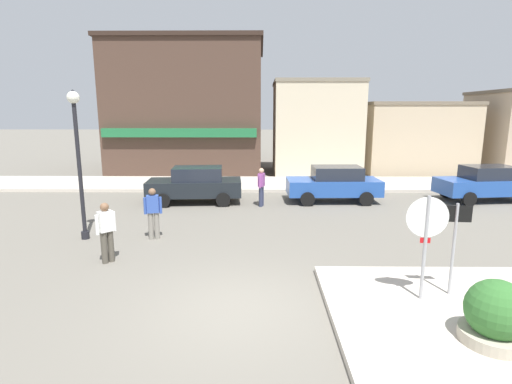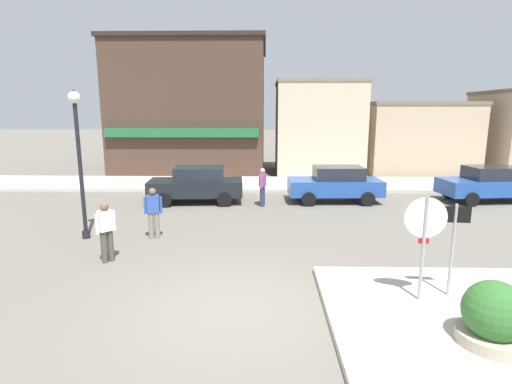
# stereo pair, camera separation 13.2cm
# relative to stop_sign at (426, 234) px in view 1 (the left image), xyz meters

# --- Properties ---
(ground_plane) EXTENTS (160.00, 160.00, 0.00)m
(ground_plane) POSITION_rel_stop_sign_xyz_m (-3.73, -0.23, -1.52)
(ground_plane) COLOR #6B665B
(sidewalk_corner) EXTENTS (6.40, 4.80, 0.15)m
(sidewalk_corner) POSITION_rel_stop_sign_xyz_m (1.25, -0.71, -1.44)
(sidewalk_corner) COLOR beige
(sidewalk_corner) RESTS_ON ground
(kerb_far) EXTENTS (80.00, 4.00, 0.15)m
(kerb_far) POSITION_rel_stop_sign_xyz_m (-3.73, 13.52, -1.44)
(kerb_far) COLOR beige
(kerb_far) RESTS_ON ground
(stop_sign) EXTENTS (0.82, 0.09, 2.30)m
(stop_sign) POSITION_rel_stop_sign_xyz_m (0.00, 0.00, 0.00)
(stop_sign) COLOR #9E9EA3
(stop_sign) RESTS_ON ground
(one_way_sign) EXTENTS (0.60, 0.08, 2.10)m
(one_way_sign) POSITION_rel_stop_sign_xyz_m (0.68, 0.22, -0.19)
(one_way_sign) COLOR #9E9EA3
(one_way_sign) RESTS_ON ground
(planter) EXTENTS (1.10, 1.10, 1.23)m
(planter) POSITION_rel_stop_sign_xyz_m (0.59, -1.56, -0.96)
(planter) COLOR #ADA38E
(planter) RESTS_ON ground
(lamp_post) EXTENTS (0.36, 0.36, 4.54)m
(lamp_post) POSITION_rel_stop_sign_xyz_m (-8.76, 4.25, 1.44)
(lamp_post) COLOR black
(lamp_post) RESTS_ON ground
(parked_car_nearest) EXTENTS (4.12, 2.11, 1.56)m
(parked_car_nearest) POSITION_rel_stop_sign_xyz_m (-6.11, 9.31, -0.71)
(parked_car_nearest) COLOR black
(parked_car_nearest) RESTS_ON ground
(parked_car_second) EXTENTS (4.05, 1.98, 1.56)m
(parked_car_second) POSITION_rel_stop_sign_xyz_m (-0.07, 9.60, -0.71)
(parked_car_second) COLOR #234C9E
(parked_car_second) RESTS_ON ground
(parked_car_third) EXTENTS (4.17, 2.23, 1.56)m
(parked_car_third) POSITION_rel_stop_sign_xyz_m (6.64, 9.80, -0.71)
(parked_car_third) COLOR #234C9E
(parked_car_third) RESTS_ON ground
(pedestrian_crossing_near) EXTENTS (0.31, 0.55, 1.61)m
(pedestrian_crossing_near) POSITION_rel_stop_sign_xyz_m (-3.26, 8.69, -0.65)
(pedestrian_crossing_near) COLOR #2D334C
(pedestrian_crossing_near) RESTS_ON ground
(pedestrian_crossing_far) EXTENTS (0.44, 0.46, 1.61)m
(pedestrian_crossing_far) POSITION_rel_stop_sign_xyz_m (-7.30, 2.29, -0.65)
(pedestrian_crossing_far) COLOR #4C473D
(pedestrian_crossing_far) RESTS_ON ground
(pedestrian_kerb_side) EXTENTS (0.56, 0.29, 1.61)m
(pedestrian_kerb_side) POSITION_rel_stop_sign_xyz_m (-6.60, 4.26, -0.65)
(pedestrian_kerb_side) COLOR gray
(pedestrian_kerb_side) RESTS_ON ground
(building_corner_shop) EXTENTS (9.62, 9.38, 8.23)m
(building_corner_shop) POSITION_rel_stop_sign_xyz_m (-7.96, 19.96, 2.60)
(building_corner_shop) COLOR #473328
(building_corner_shop) RESTS_ON ground
(building_storefront_left_near) EXTENTS (5.26, 5.39, 5.75)m
(building_storefront_left_near) POSITION_rel_stop_sign_xyz_m (0.14, 18.01, 1.36)
(building_storefront_left_near) COLOR beige
(building_storefront_left_near) RESTS_ON ground
(building_storefront_left_mid) EXTENTS (6.67, 5.65, 4.48)m
(building_storefront_left_mid) POSITION_rel_stop_sign_xyz_m (6.63, 19.03, 0.73)
(building_storefront_left_mid) COLOR tan
(building_storefront_left_mid) RESTS_ON ground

